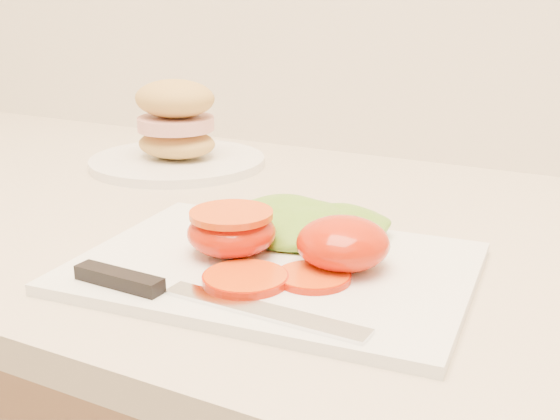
% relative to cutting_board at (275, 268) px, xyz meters
% --- Properties ---
extents(cutting_board, '(0.36, 0.27, 0.01)m').
position_rel_cutting_board_xyz_m(cutting_board, '(0.00, 0.00, 0.00)').
color(cutting_board, white).
rests_on(cutting_board, counter).
extents(tomato_half_dome, '(0.08, 0.08, 0.04)m').
position_rel_cutting_board_xyz_m(tomato_half_dome, '(0.06, 0.02, 0.03)').
color(tomato_half_dome, '#C31A00').
rests_on(tomato_half_dome, cutting_board).
extents(tomato_half_cut, '(0.08, 0.08, 0.04)m').
position_rel_cutting_board_xyz_m(tomato_half_cut, '(-0.04, 0.00, 0.03)').
color(tomato_half_cut, '#C31A00').
rests_on(tomato_half_cut, cutting_board).
extents(tomato_slice_0, '(0.07, 0.07, 0.01)m').
position_rel_cutting_board_xyz_m(tomato_slice_0, '(-0.00, -0.05, 0.01)').
color(tomato_slice_0, '#F9540F').
rests_on(tomato_slice_0, cutting_board).
extents(tomato_slice_1, '(0.06, 0.06, 0.01)m').
position_rel_cutting_board_xyz_m(tomato_slice_1, '(0.05, -0.02, 0.01)').
color(tomato_slice_1, '#F9540F').
rests_on(tomato_slice_1, cutting_board).
extents(lettuce_leaf_0, '(0.16, 0.13, 0.03)m').
position_rel_cutting_board_xyz_m(lettuce_leaf_0, '(-0.02, 0.07, 0.02)').
color(lettuce_leaf_0, '#77AC2D').
rests_on(lettuce_leaf_0, cutting_board).
extents(lettuce_leaf_1, '(0.14, 0.13, 0.02)m').
position_rel_cutting_board_xyz_m(lettuce_leaf_1, '(0.02, 0.08, 0.02)').
color(lettuce_leaf_1, '#77AC2D').
rests_on(lettuce_leaf_1, cutting_board).
extents(knife, '(0.25, 0.04, 0.01)m').
position_rel_cutting_board_xyz_m(knife, '(-0.04, -0.10, 0.01)').
color(knife, silver).
rests_on(knife, cutting_board).
extents(sandwich_plate, '(0.24, 0.24, 0.12)m').
position_rel_cutting_board_xyz_m(sandwich_plate, '(-0.30, 0.27, 0.04)').
color(sandwich_plate, white).
rests_on(sandwich_plate, counter).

